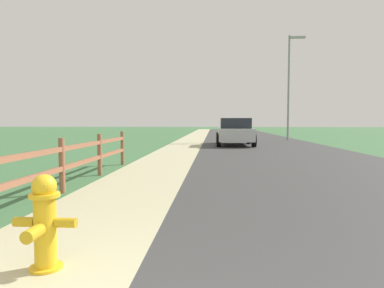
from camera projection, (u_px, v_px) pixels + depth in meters
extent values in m
plane|color=#3F6D40|center=(205.00, 139.00, 26.39)|extent=(120.00, 120.00, 0.00)
cube|color=#3B3B3B|center=(249.00, 138.00, 28.16)|extent=(7.00, 66.00, 0.01)
cube|color=#BBB58C|center=(169.00, 138.00, 28.57)|extent=(6.00, 66.00, 0.01)
cube|color=#3F6D40|center=(151.00, 138.00, 28.66)|extent=(5.00, 66.00, 0.00)
cylinder|color=yellow|center=(45.00, 231.00, 3.18)|extent=(0.20, 0.20, 0.71)
cylinder|color=yellow|center=(46.00, 267.00, 3.20)|extent=(0.30, 0.30, 0.03)
cylinder|color=yellow|center=(44.00, 195.00, 3.16)|extent=(0.27, 0.27, 0.03)
sphere|color=yellow|center=(44.00, 186.00, 3.15)|extent=(0.22, 0.22, 0.22)
cube|color=gold|center=(44.00, 179.00, 3.15)|extent=(0.04, 0.04, 0.04)
cylinder|color=gold|center=(25.00, 222.00, 3.19)|extent=(0.19, 0.09, 0.09)
cylinder|color=gold|center=(66.00, 223.00, 3.16)|extent=(0.19, 0.09, 0.09)
cylinder|color=gold|center=(33.00, 234.00, 2.96)|extent=(0.11, 0.23, 0.11)
cylinder|color=#935A3F|center=(62.00, 166.00, 6.54)|extent=(0.11, 0.11, 1.05)
cylinder|color=#935A3F|center=(100.00, 155.00, 8.69)|extent=(0.11, 0.11, 1.05)
cylinder|color=#935A3F|center=(122.00, 148.00, 10.85)|extent=(0.11, 0.11, 1.05)
cube|color=#935A3F|center=(62.00, 169.00, 6.54)|extent=(0.07, 8.66, 0.09)
cube|color=#935A3F|center=(62.00, 149.00, 6.52)|extent=(0.07, 8.66, 0.09)
cube|color=#B7BABF|center=(235.00, 134.00, 19.91)|extent=(1.88, 4.44, 0.68)
cube|color=#1E232B|center=(235.00, 123.00, 19.74)|extent=(1.65, 2.41, 0.57)
cylinder|color=black|center=(218.00, 138.00, 21.35)|extent=(0.22, 0.69, 0.69)
cylinder|color=black|center=(249.00, 138.00, 21.24)|extent=(0.22, 0.69, 0.69)
cylinder|color=black|center=(219.00, 140.00, 18.61)|extent=(0.22, 0.69, 0.69)
cylinder|color=black|center=(254.00, 141.00, 18.50)|extent=(0.22, 0.69, 0.69)
cylinder|color=gray|center=(289.00, 88.00, 24.77)|extent=(0.14, 0.14, 7.43)
cube|color=#999999|center=(297.00, 37.00, 24.51)|extent=(1.10, 0.20, 0.14)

